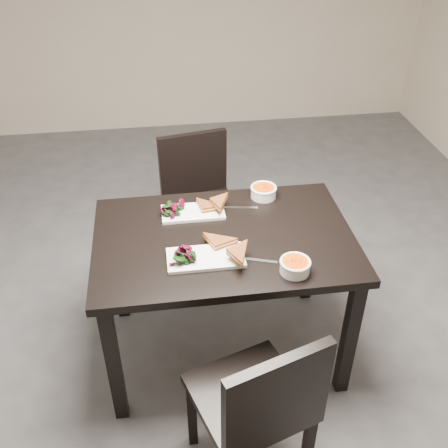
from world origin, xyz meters
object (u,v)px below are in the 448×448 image
(soup_bowl_near, at_px, (295,266))
(soup_bowl_far, at_px, (264,191))
(chair_near, at_px, (260,404))
(plate_far, at_px, (193,212))
(plate_near, at_px, (206,258))
(table, at_px, (224,253))
(chair_far, at_px, (199,196))

(soup_bowl_near, relative_size, soup_bowl_far, 0.98)
(chair_near, relative_size, soup_bowl_far, 6.30)
(plate_far, bearing_deg, chair_near, -80.25)
(plate_near, height_order, soup_bowl_near, soup_bowl_near)
(chair_near, distance_m, soup_bowl_near, 0.57)
(table, bearing_deg, chair_near, -87.22)
(chair_near, height_order, soup_bowl_far, chair_near)
(chair_far, xyz_separation_m, plate_far, (-0.08, -0.58, 0.27))
(chair_far, xyz_separation_m, soup_bowl_far, (0.29, -0.47, 0.30))
(plate_far, bearing_deg, soup_bowl_near, -52.21)
(table, height_order, chair_near, chair_near)
(chair_near, distance_m, plate_far, 0.98)
(soup_bowl_near, bearing_deg, chair_far, 105.77)
(table, relative_size, chair_near, 1.41)
(chair_far, bearing_deg, table, -97.51)
(plate_near, distance_m, soup_bowl_near, 0.39)
(table, bearing_deg, plate_near, -123.51)
(plate_near, height_order, soup_bowl_far, soup_bowl_far)
(soup_bowl_far, bearing_deg, soup_bowl_near, -88.87)
(chair_near, xyz_separation_m, chair_far, (-0.08, 1.51, 0.00))
(plate_near, relative_size, soup_bowl_near, 2.54)
(chair_far, height_order, plate_near, chair_far)
(chair_near, bearing_deg, plate_near, 85.29)
(chair_far, bearing_deg, plate_near, -104.27)
(chair_far, distance_m, plate_far, 0.64)
(soup_bowl_far, bearing_deg, chair_near, -101.69)
(chair_near, xyz_separation_m, soup_bowl_far, (0.21, 1.03, 0.30))
(plate_near, xyz_separation_m, soup_bowl_near, (0.36, -0.13, 0.03))
(table, xyz_separation_m, chair_near, (0.04, -0.72, -0.17))
(plate_near, distance_m, plate_far, 0.36)
(soup_bowl_far, bearing_deg, plate_near, -127.05)
(chair_near, distance_m, chair_far, 1.51)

